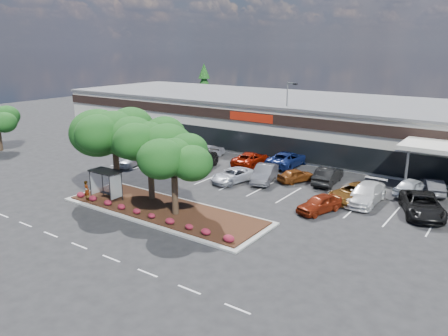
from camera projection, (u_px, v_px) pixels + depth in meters
The scene contains 29 objects.
ground at pixel (147, 234), 31.30m from camera, with size 160.00×160.00×0.00m, color black.
retail_store at pixel (330, 124), 57.17m from camera, with size 80.40×25.20×6.25m.
landscape_island at pixel (164, 210), 35.53m from camera, with size 18.00×6.00×0.26m.
lane_markings at pixel (228, 195), 39.60m from camera, with size 33.12×20.06×0.01m.
shrub_row at pixel (145, 214), 33.77m from camera, with size 17.00×0.80×0.50m, color maroon, non-canonical shape.
bus_shelter at pixel (107, 176), 37.14m from camera, with size 2.75×1.55×2.59m.
island_tree_west at pixel (115, 150), 38.13m from camera, with size 7.20×7.20×7.89m, color #103C11, non-canonical shape.
island_tree_mid at pixel (150, 158), 36.83m from camera, with size 6.60×6.60×7.32m, color #103C11, non-canonical shape.
island_tree_east at pixel (174, 174), 33.55m from camera, with size 5.80×5.80×6.50m, color #103C11, non-canonical shape.
conifer_north_west at pixel (204, 90), 82.80m from camera, with size 4.40×4.40×10.00m, color #103C11.
person_waiting at pixel (87, 191), 37.13m from camera, with size 0.65×0.42×1.77m, color #594C47.
light_pole at pixel (287, 125), 51.33m from camera, with size 1.43×0.50×9.05m.
car_0 at pixel (132, 159), 49.06m from camera, with size 1.86×4.63×1.58m, color #9EA1AA.
car_1 at pixel (160, 157), 49.93m from camera, with size 2.40×5.21×1.45m, color maroon.
car_2 at pixel (201, 161), 47.78m from camera, with size 2.40×5.90×1.71m, color black.
car_3 at pixel (233, 175), 43.13m from camera, with size 2.25×4.89×1.36m, color #B9BCC7.
car_4 at pixel (264, 174), 43.17m from camera, with size 1.77×5.08×1.67m, color #505156.
car_5 at pixel (319, 204), 35.28m from camera, with size 1.71×4.25×1.45m, color maroon.
car_6 at pixel (354, 193), 37.78m from camera, with size 2.48×5.37×1.49m, color #613810.
car_7 at pixel (366, 194), 37.32m from camera, with size 2.32×5.70×1.65m, color silver.
car_8 at pixel (422, 205), 34.67m from camera, with size 2.81×6.10×1.69m, color black.
car_9 at pixel (178, 150), 53.05m from camera, with size 2.38×5.85×1.70m, color #154B1A.
car_10 at pixel (207, 152), 52.04m from camera, with size 1.81×5.19×1.71m, color slate.
car_11 at pixel (251, 159), 49.07m from camera, with size 2.54×5.51×1.53m, color maroon.
car_12 at pixel (288, 159), 48.65m from camera, with size 2.84×6.16×1.71m, color navy.
car_13 at pixel (296, 175), 43.16m from camera, with size 1.58×3.92×1.33m, color brown.
car_14 at pixel (328, 175), 42.53m from camera, with size 1.77×5.08×1.68m, color black.
car_15 at pixel (433, 186), 39.66m from camera, with size 1.53×4.39×1.45m, color #4D4D54.
car_16 at pixel (412, 187), 39.22m from camera, with size 1.88×4.67×1.59m, color silver.
Camera 1 is at (21.08, -20.47, 13.03)m, focal length 35.00 mm.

